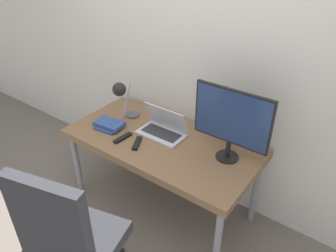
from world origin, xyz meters
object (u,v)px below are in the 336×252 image
at_px(monitor, 232,120).
at_px(office_chair, 68,236).
at_px(laptop, 163,129).
at_px(book_stack, 109,125).
at_px(desk_lamp, 122,94).

height_order(monitor, office_chair, monitor).
height_order(laptop, monitor, monitor).
bearing_deg(office_chair, book_stack, 120.62).
xyz_separation_m(desk_lamp, book_stack, (-0.03, -0.15, -0.23)).
bearing_deg(book_stack, office_chair, -59.38).
xyz_separation_m(monitor, book_stack, (-0.98, -0.22, -0.29)).
xyz_separation_m(laptop, monitor, (0.56, 0.02, 0.27)).
bearing_deg(desk_lamp, monitor, 4.00).
relative_size(monitor, book_stack, 2.25).
bearing_deg(monitor, book_stack, -167.51).
bearing_deg(book_stack, monitor, 12.49).
relative_size(laptop, book_stack, 1.51).
bearing_deg(office_chair, laptop, 95.49).
xyz_separation_m(laptop, book_stack, (-0.41, -0.19, -0.02)).
height_order(monitor, book_stack, monitor).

